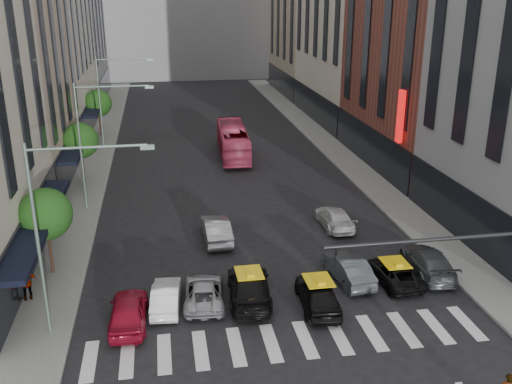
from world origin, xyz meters
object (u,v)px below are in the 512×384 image
streetlamp_far (109,91)px  streetlamp_near (57,215)px  car_white_front (166,296)px  pedestrian_far (27,283)px  bus (233,141)px  car_red (128,311)px  taxi_left (249,286)px  streetlamp_mid (93,130)px  taxi_center (318,294)px

streetlamp_far → streetlamp_near: bearing=-90.0°
car_white_front → pedestrian_far: (-6.93, 1.70, 0.47)m
streetlamp_far → bus: bearing=-18.7°
streetlamp_near → car_red: (2.64, 0.16, -5.17)m
streetlamp_near → car_white_front: size_ratio=2.33×
taxi_left → pedestrian_far: pedestrian_far is taller
streetlamp_far → car_red: streetlamp_far is taller
streetlamp_mid → car_red: bearing=-80.5°
car_red → taxi_left: bearing=-166.0°
streetlamp_near → bus: 30.69m
streetlamp_mid → car_red: streetlamp_mid is taller
streetlamp_near → bus: size_ratio=0.85×
car_red → streetlamp_near: bearing=5.2°
streetlamp_near → streetlamp_far: size_ratio=1.00×
streetlamp_mid → streetlamp_far: (0.00, 16.00, 0.00)m
car_red → taxi_left: (6.03, 1.30, 0.03)m
streetlamp_far → bus: (11.37, -3.84, -4.42)m
taxi_left → streetlamp_mid: bearing=-53.7°
streetlamp_near → bus: bearing=68.0°
taxi_center → bus: bearing=-85.4°
streetlamp_near → taxi_left: bearing=9.6°
streetlamp_far → pedestrian_far: (-2.50, -28.88, -4.80)m
car_white_front → streetlamp_mid: bearing=-68.3°
streetlamp_near → car_red: 5.81m
car_red → pedestrian_far: bearing=-28.2°
car_white_front → taxi_left: 4.24m
car_red → car_white_front: size_ratio=1.12×
car_red → car_white_front: car_red is taller
car_white_front → bus: bus is taller
car_white_front → taxi_center: (7.51, -1.28, 0.12)m
streetlamp_far → car_red: size_ratio=2.08×
taxi_left → streetlamp_near: bearing=15.1°
car_red → car_white_front: bearing=-143.2°
bus → taxi_left: bearing=87.3°
taxi_center → taxi_left: bearing=-18.7°
car_white_front → taxi_left: size_ratio=0.74×
taxi_left → bus: bus is taller
streetlamp_near → taxi_center: bearing=0.6°
streetlamp_mid → pedestrian_far: streetlamp_mid is taller
taxi_center → streetlamp_mid: bearing=-49.6°
taxi_left → taxi_center: 3.53m
streetlamp_near → car_white_front: bearing=17.7°
car_red → bus: (8.73, 28.00, 0.74)m
car_red → taxi_center: 9.30m
streetlamp_mid → pedestrian_far: 13.97m
streetlamp_mid → taxi_left: size_ratio=1.71×
car_white_front → bus: (6.94, 26.75, 0.84)m
car_red → pedestrian_far: 5.94m
streetlamp_far → taxi_center: streetlamp_far is taller
streetlamp_mid → car_white_front: 16.13m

